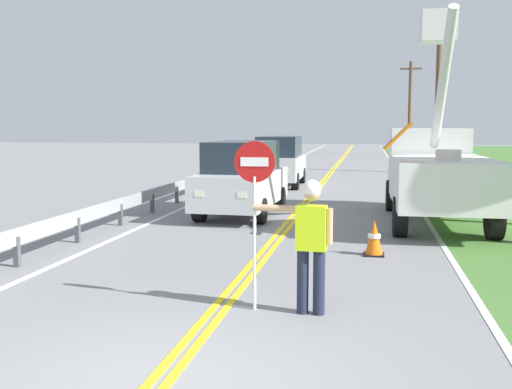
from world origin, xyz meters
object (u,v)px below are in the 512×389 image
at_px(oncoming_suv_second, 279,161).
at_px(utility_pole_mid, 438,93).
at_px(utility_pole_far, 410,107).
at_px(utility_bucket_truck, 435,168).
at_px(flagger_worker, 310,238).
at_px(oncoming_suv_nearest, 242,178).
at_px(stop_sign_paddle, 255,187).
at_px(traffic_cone_lead, 374,238).

distance_m(oncoming_suv_second, utility_pole_mid, 11.54).
xyz_separation_m(utility_pole_mid, utility_pole_far, (-0.17, 19.46, -0.10)).
relative_size(oncoming_suv_second, utility_pole_mid, 0.57).
distance_m(utility_bucket_truck, oncoming_suv_second, 10.06).
xyz_separation_m(flagger_worker, oncoming_suv_nearest, (-2.77, 8.65, 0.01)).
relative_size(oncoming_suv_nearest, oncoming_suv_second, 1.00).
relative_size(utility_bucket_truck, utility_pole_mid, 0.84).
xyz_separation_m(utility_bucket_truck, oncoming_suv_nearest, (-5.26, 0.04, -0.36)).
height_order(oncoming_suv_nearest, oncoming_suv_second, same).
bearing_deg(oncoming_suv_second, stop_sign_paddle, -82.69).
relative_size(oncoming_suv_second, utility_pole_far, 0.58).
bearing_deg(utility_bucket_truck, oncoming_suv_nearest, 179.58).
distance_m(stop_sign_paddle, oncoming_suv_nearest, 8.86).
height_order(flagger_worker, traffic_cone_lead, flagger_worker).
distance_m(oncoming_suv_nearest, oncoming_suv_second, 8.41).
bearing_deg(utility_pole_far, stop_sign_paddle, -96.25).
xyz_separation_m(utility_pole_mid, traffic_cone_lead, (-3.43, -21.53, -3.93)).
distance_m(utility_pole_mid, utility_pole_far, 19.46).
bearing_deg(flagger_worker, utility_pole_far, 84.72).
bearing_deg(utility_pole_mid, oncoming_suv_nearest, -112.89).
bearing_deg(flagger_worker, oncoming_suv_nearest, 107.76).
xyz_separation_m(stop_sign_paddle, utility_pole_far, (4.91, 44.85, 2.45)).
height_order(stop_sign_paddle, utility_bucket_truck, utility_bucket_truck).
distance_m(oncoming_suv_nearest, utility_pole_mid, 18.49).
height_order(flagger_worker, utility_pole_far, utility_pole_far).
distance_m(oncoming_suv_nearest, traffic_cone_lead, 6.04).
xyz_separation_m(flagger_worker, traffic_cone_lead, (0.89, 3.89, -0.71)).
height_order(stop_sign_paddle, utility_pole_mid, utility_pole_mid).
distance_m(oncoming_suv_nearest, utility_pole_far, 37.02).
relative_size(utility_bucket_truck, utility_pole_far, 0.86).
height_order(oncoming_suv_second, utility_pole_far, utility_pole_far).
bearing_deg(utility_bucket_truck, flagger_worker, -106.17).
bearing_deg(utility_pole_mid, utility_pole_far, 90.50).
height_order(utility_bucket_truck, oncoming_suv_second, utility_bucket_truck).
relative_size(utility_bucket_truck, oncoming_suv_second, 1.47).
bearing_deg(oncoming_suv_nearest, oncoming_suv_second, 91.23).
relative_size(utility_pole_mid, traffic_cone_lead, 11.66).
relative_size(flagger_worker, oncoming_suv_second, 0.39).
bearing_deg(oncoming_suv_nearest, traffic_cone_lead, -52.46).
relative_size(flagger_worker, utility_pole_far, 0.23).
relative_size(stop_sign_paddle, traffic_cone_lead, 3.33).
bearing_deg(utility_bucket_truck, stop_sign_paddle, -110.85).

